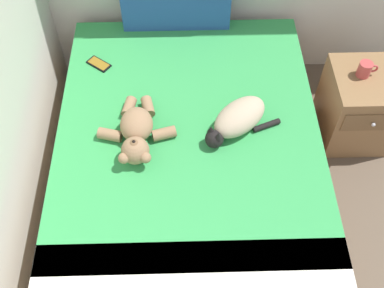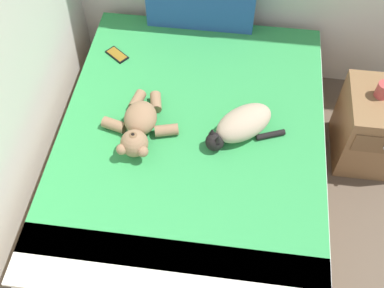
% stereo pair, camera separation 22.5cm
% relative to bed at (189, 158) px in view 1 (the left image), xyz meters
% --- Properties ---
extents(bed, '(1.50, 1.91, 0.52)m').
position_rel_bed_xyz_m(bed, '(0.00, 0.00, 0.00)').
color(bed, olive).
rests_on(bed, ground_plane).
extents(cat, '(0.42, 0.37, 0.15)m').
position_rel_bed_xyz_m(cat, '(0.26, 0.02, 0.33)').
color(cat, tan).
rests_on(cat, bed).
extents(teddy_bear, '(0.43, 0.47, 0.16)m').
position_rel_bed_xyz_m(teddy_bear, '(-0.28, -0.06, 0.33)').
color(teddy_bear, '#937051').
rests_on(teddy_bear, bed).
extents(cell_phone, '(0.16, 0.15, 0.01)m').
position_rel_bed_xyz_m(cell_phone, '(-0.54, 0.53, 0.27)').
color(cell_phone, black).
rests_on(cell_phone, bed).
extents(nightstand, '(0.42, 0.47, 0.52)m').
position_rel_bed_xyz_m(nightstand, '(1.09, 0.37, 0.00)').
color(nightstand, olive).
rests_on(nightstand, ground_plane).
extents(mug, '(0.12, 0.08, 0.09)m').
position_rel_bed_xyz_m(mug, '(1.05, 0.40, 0.31)').
color(mug, '#B23F3F').
rests_on(mug, nightstand).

